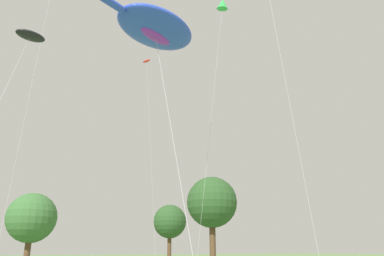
{
  "coord_description": "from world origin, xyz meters",
  "views": [
    {
      "loc": [
        -9.23,
        -0.91,
        1.62
      ],
      "look_at": [
        -1.65,
        12.22,
        6.61
      ],
      "focal_mm": 34.78,
      "sensor_mm": 36.0,
      "label": 1
    }
  ],
  "objects": [
    {
      "name": "tree_broad_distant",
      "position": [
        26.29,
        69.76,
        7.23
      ],
      "size": [
        6.78,
        6.78,
        10.67
      ],
      "color": "#513823",
      "rests_on": "ground"
    },
    {
      "name": "small_kite_diamond_red",
      "position": [
        2.56,
        27.89,
        17.87
      ],
      "size": [
        2.48,
        1.56,
        18.52
      ],
      "rotation": [
        0.0,
        0.0,
        1.9
      ],
      "color": "red",
      "rests_on": "ground"
    },
    {
      "name": "tree_oak_left",
      "position": [
        21.83,
        46.82,
        8.48
      ],
      "size": [
        7.6,
        7.6,
        12.34
      ],
      "color": "#513823",
      "rests_on": "ground"
    },
    {
      "name": "small_kite_streamer_purple",
      "position": [
        7.32,
        22.24,
        22.67
      ],
      "size": [
        3.51,
        1.34,
        23.28
      ],
      "rotation": [
        0.0,
        0.0,
        2.95
      ],
      "color": "green",
      "rests_on": "ground"
    },
    {
      "name": "small_kite_box_yellow",
      "position": [
        -8.26,
        15.15,
        10.63
      ],
      "size": [
        2.97,
        3.07,
        10.84
      ],
      "rotation": [
        0.0,
        0.0,
        0.19
      ],
      "color": "black",
      "rests_on": "ground"
    },
    {
      "name": "big_show_kite",
      "position": [
        -0.78,
        18.85,
        15.67
      ],
      "size": [
        11.92,
        8.08,
        16.35
      ],
      "rotation": [
        0.0,
        0.0,
        0.38
      ],
      "color": "blue",
      "rests_on": "ground"
    },
    {
      "name": "tree_pine_center",
      "position": [
        -1.4,
        61.38,
        6.28
      ],
      "size": [
        7.45,
        7.45,
        10.03
      ],
      "color": "#513823",
      "rests_on": "ground"
    }
  ]
}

